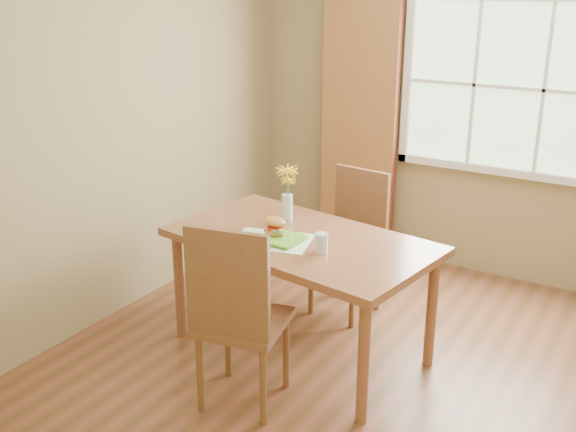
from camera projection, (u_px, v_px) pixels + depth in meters
The scene contains 11 objects.
room at pixel (413, 165), 3.46m from camera, with size 4.24×3.84×2.74m.
window at pixel (509, 87), 4.91m from camera, with size 1.62×0.06×1.32m.
curtain_left at pixel (359, 126), 5.54m from camera, with size 0.65×0.08×2.20m, color maroon.
dining_table at pixel (301, 249), 4.10m from camera, with size 1.70×1.12×0.78m.
chair_near at pixel (236, 312), 3.55m from camera, with size 0.54×0.54×1.09m.
chair_far at pixel (353, 235), 4.71m from camera, with size 0.46×0.46×1.01m.
placemat at pixel (272, 241), 4.01m from camera, with size 0.45×0.33×0.01m, color #E0EDC9.
plate at pixel (282, 240), 4.00m from camera, with size 0.23×0.23×0.01m, color #65BA2E.
croissant_sandwich at pixel (275, 226), 4.04m from camera, with size 0.17×0.13×0.11m.
water_glass at pixel (321, 243), 3.84m from camera, with size 0.08×0.08×0.11m.
flower_vase at pixel (287, 189), 4.26m from camera, with size 0.15×0.15×0.37m.
Camera 1 is at (1.19, -3.19, 2.27)m, focal length 42.00 mm.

